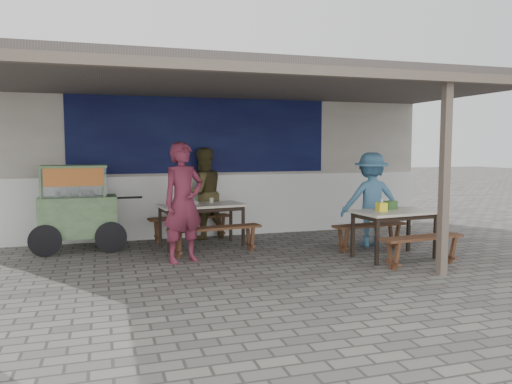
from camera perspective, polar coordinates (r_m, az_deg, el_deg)
The scene contains 17 objects.
ground at distance 7.12m, azimuth 0.34°, elevation -9.06°, with size 60.00×60.00×0.00m, color slate.
back_wall at distance 10.37m, azimuth -5.65°, elevation 5.00°, with size 9.00×1.28×3.50m.
warung_roof at distance 7.82m, azimuth -1.56°, elevation 12.26°, with size 9.00×4.21×2.81m.
table_left at distance 8.78m, azimuth -6.24°, elevation -1.90°, with size 1.53×0.89×0.75m.
bench_left_street at distance 8.19m, azimuth -4.67°, elevation -4.75°, with size 1.58×0.49×0.45m.
bench_left_wall at distance 9.47m, azimuth -7.55°, elevation -3.42°, with size 1.58×0.49×0.45m.
table_right at distance 8.14m, azimuth 15.52°, elevation -2.64°, with size 1.31×0.87×0.75m.
bench_right_street at distance 7.72m, azimuth 18.43°, elevation -5.67°, with size 1.36×0.42×0.45m.
bench_right_wall at distance 8.69m, azimuth 12.84°, elevation -4.34°, with size 1.36×0.42×0.45m.
vendor_cart at distance 8.89m, azimuth -19.77°, elevation -1.36°, with size 1.81×0.73×1.44m.
patron_street_side at distance 7.62m, azimuth -8.30°, elevation -1.18°, with size 0.67×0.44×1.83m, color maroon.
patron_wall_side at distance 9.54m, azimuth -6.09°, elevation -0.16°, with size 0.84×0.66×1.73m, color brown.
patron_right_table at distance 9.00m, azimuth 13.01°, elevation -0.84°, with size 1.07×0.61×1.65m, color teal.
tissue_box at distance 8.02m, azimuth 14.17°, elevation -1.65°, with size 0.14×0.14×0.14m, color yellow.
donation_box at distance 8.34m, azimuth 15.09°, elevation -1.43°, with size 0.20×0.13×0.13m, color #35652D.
condiment_jar at distance 9.04m, azimuth -5.11°, elevation -0.93°, with size 0.07×0.07×0.08m, color silver.
condiment_bowl at distance 8.76m, azimuth -7.20°, elevation -1.26°, with size 0.19×0.19×0.05m, color white.
Camera 1 is at (-2.08, -6.58, 1.75)m, focal length 35.00 mm.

